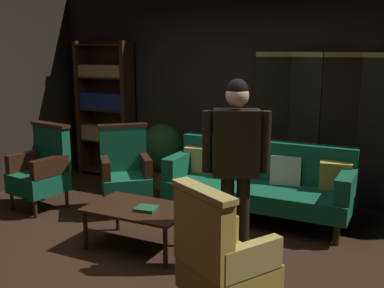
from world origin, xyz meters
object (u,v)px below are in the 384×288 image
at_px(potted_plant, 162,151).
at_px(coffee_table, 139,212).
at_px(armchair_wing_right, 125,171).
at_px(book_green_cloth, 146,209).
at_px(armchair_gilt_accent, 221,259).
at_px(armchair_wing_left, 42,169).
at_px(velvet_couch, 260,180).
at_px(standing_figure, 236,157).
at_px(folding_screen, 339,128).
at_px(bookshelf, 106,107).

bearing_deg(potted_plant, coffee_table, -66.53).
height_order(armchair_wing_right, book_green_cloth, armchair_wing_right).
distance_m(coffee_table, potted_plant, 2.04).
xyz_separation_m(coffee_table, potted_plant, (-0.81, 1.87, 0.15)).
height_order(armchair_gilt_accent, armchair_wing_left, same).
bearing_deg(velvet_couch, armchair_wing_left, -161.08).
height_order(armchair_wing_right, standing_figure, standing_figure).
xyz_separation_m(armchair_gilt_accent, potted_plant, (-2.03, 2.68, 0.04)).
bearing_deg(potted_plant, folding_screen, 7.42).
relative_size(velvet_couch, book_green_cloth, 10.56).
bearing_deg(armchair_gilt_accent, armchair_wing_right, 139.67).
height_order(bookshelf, book_green_cloth, bookshelf).
bearing_deg(potted_plant, armchair_gilt_accent, -52.85).
xyz_separation_m(bookshelf, armchair_gilt_accent, (3.12, -2.88, -0.57)).
relative_size(coffee_table, standing_figure, 0.59).
bearing_deg(armchair_gilt_accent, standing_figure, 104.87).
distance_m(velvet_couch, standing_figure, 1.43).
bearing_deg(armchair_wing_left, armchair_gilt_accent, -23.73).
bearing_deg(armchair_wing_right, velvet_couch, 17.60).
xyz_separation_m(folding_screen, potted_plant, (-2.34, -0.30, -0.46)).
xyz_separation_m(bookshelf, book_green_cloth, (2.01, -2.10, -0.63)).
xyz_separation_m(standing_figure, book_green_cloth, (-0.88, -0.07, -0.59)).
distance_m(armchair_gilt_accent, book_green_cloth, 1.35).
height_order(folding_screen, armchair_wing_right, folding_screen).
relative_size(folding_screen, armchair_wing_right, 2.05).
bearing_deg(bookshelf, standing_figure, -35.09).
height_order(bookshelf, armchair_gilt_accent, bookshelf).
bearing_deg(coffee_table, folding_screen, 54.87).
bearing_deg(book_green_cloth, armchair_wing_right, 133.78).
bearing_deg(bookshelf, armchair_gilt_accent, -42.74).
height_order(potted_plant, book_green_cloth, potted_plant).
relative_size(potted_plant, book_green_cloth, 4.53).
bearing_deg(velvet_couch, potted_plant, 161.67).
xyz_separation_m(armchair_wing_left, standing_figure, (2.70, -0.44, 0.54)).
distance_m(folding_screen, bookshelf, 3.43).
height_order(bookshelf, potted_plant, bookshelf).
xyz_separation_m(armchair_wing_left, armchair_wing_right, (0.97, 0.37, 0.00)).
xyz_separation_m(bookshelf, velvet_couch, (2.70, -0.74, -0.61)).
distance_m(armchair_gilt_accent, armchair_wing_right, 2.56).
bearing_deg(book_green_cloth, armchair_gilt_accent, -35.01).
relative_size(folding_screen, standing_figure, 1.25).
distance_m(bookshelf, book_green_cloth, 2.98).
distance_m(standing_figure, potted_plant, 2.62).
bearing_deg(armchair_wing_left, bookshelf, 96.95).
bearing_deg(standing_figure, armchair_wing_right, 154.91).
distance_m(bookshelf, standing_figure, 3.54).
xyz_separation_m(velvet_couch, armchair_gilt_accent, (0.42, -2.14, 0.03)).
bearing_deg(coffee_table, book_green_cloth, -18.11).
distance_m(coffee_table, armchair_gilt_accent, 1.47).
height_order(coffee_table, armchair_gilt_accent, armchair_gilt_accent).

